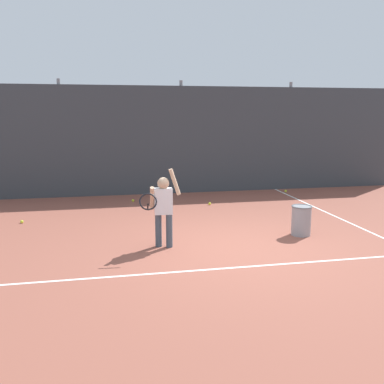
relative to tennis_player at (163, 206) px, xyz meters
name	(u,v)px	position (x,y,z in m)	size (l,w,h in m)	color
ground_plane	(234,247)	(1.18, -0.26, -0.73)	(20.00, 20.00, 0.00)	brown
court_line_baseline	(252,266)	(1.18, -1.18, -0.72)	(9.00, 0.05, 0.00)	white
court_line_sideline	(352,224)	(4.03, 0.74, -0.72)	(0.05, 9.00, 0.00)	white
back_fence_windscreen	(182,140)	(1.18, 4.87, 0.77)	(13.32, 0.08, 3.00)	#383D42
fence_post_1	(62,139)	(-2.08, 4.93, 0.85)	(0.09, 0.09, 3.15)	slate
fence_post_2	(181,138)	(1.18, 4.93, 0.85)	(0.09, 0.09, 3.15)	slate
fence_post_3	(289,136)	(4.44, 4.93, 0.85)	(0.09, 0.09, 3.15)	slate
tennis_player	(163,206)	(0.00, 0.00, 0.00)	(0.74, 0.57, 1.35)	#3F4C59
ball_hopper	(301,220)	(2.63, 0.21, -0.44)	(0.38, 0.38, 0.56)	gray
tennis_ball_0	(22,222)	(-2.69, 2.15, -0.69)	(0.07, 0.07, 0.07)	#CCE033
tennis_ball_1	(210,204)	(1.57, 3.10, -0.69)	(0.07, 0.07, 0.07)	#CCE033
tennis_ball_3	(286,191)	(4.15, 4.34, -0.69)	(0.07, 0.07, 0.07)	#CCE033
tennis_ball_4	(133,200)	(-0.28, 3.86, -0.69)	(0.07, 0.07, 0.07)	#CCE033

